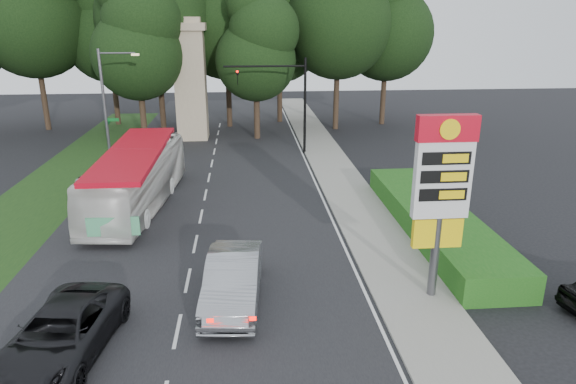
{
  "coord_description": "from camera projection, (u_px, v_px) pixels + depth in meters",
  "views": [
    {
      "loc": [
        2.41,
        -14.44,
        9.86
      ],
      "look_at": [
        4.36,
        8.17,
        2.2
      ],
      "focal_mm": 32.0,
      "sensor_mm": 36.0,
      "label": 1
    }
  ],
  "objects": [
    {
      "name": "tree_far_east",
      "position": [
        388.0,
        14.0,
        47.62
      ],
      "size": [
        8.68,
        8.68,
        17.05
      ],
      "color": "#2D2116",
      "rests_on": "ground"
    },
    {
      "name": "ground",
      "position": [
        176.0,
        340.0,
        16.59
      ],
      "size": [
        120.0,
        120.0,
        0.0
      ],
      "primitive_type": "plane",
      "color": "black",
      "rests_on": "ground"
    },
    {
      "name": "streetlight_signs",
      "position": [
        107.0,
        102.0,
        35.38
      ],
      "size": [
        2.75,
        0.98,
        8.0
      ],
      "color": "#59595E",
      "rests_on": "ground"
    },
    {
      "name": "tree_east_near",
      "position": [
        279.0,
        21.0,
        48.91
      ],
      "size": [
        8.12,
        8.12,
        15.95
      ],
      "color": "#2D2116",
      "rests_on": "ground"
    },
    {
      "name": "tree_west_near",
      "position": [
        107.0,
        17.0,
        47.51
      ],
      "size": [
        8.4,
        8.4,
        16.5
      ],
      "color": "#2D2116",
      "rests_on": "ground"
    },
    {
      "name": "road_surface",
      "position": [
        202.0,
        210.0,
        27.92
      ],
      "size": [
        14.0,
        80.0,
        0.02
      ],
      "primitive_type": "cube",
      "color": "black",
      "rests_on": "ground"
    },
    {
      "name": "suv_charcoal",
      "position": [
        62.0,
        334.0,
        15.61
      ],
      "size": [
        3.32,
        5.89,
        1.55
      ],
      "primitive_type": "imported",
      "rotation": [
        0.0,
        0.0,
        -0.14
      ],
      "color": "black",
      "rests_on": "ground"
    },
    {
      "name": "tree_monument_right",
      "position": [
        255.0,
        43.0,
        42.16
      ],
      "size": [
        6.72,
        6.72,
        13.2
      ],
      "color": "#2D2116",
      "rests_on": "ground"
    },
    {
      "name": "tree_monument_left",
      "position": [
        136.0,
        35.0,
        40.71
      ],
      "size": [
        7.28,
        7.28,
        14.3
      ],
      "color": "#2D2116",
      "rests_on": "ground"
    },
    {
      "name": "transit_bus",
      "position": [
        137.0,
        179.0,
        27.88
      ],
      "size": [
        3.89,
        11.84,
        3.24
      ],
      "primitive_type": "imported",
      "rotation": [
        0.0,
        0.0,
        -0.1
      ],
      "color": "white",
      "rests_on": "ground"
    },
    {
      "name": "monument",
      "position": [
        191.0,
        79.0,
        43.12
      ],
      "size": [
        3.0,
        3.0,
        10.05
      ],
      "color": "tan",
      "rests_on": "ground"
    },
    {
      "name": "tree_center_right",
      "position": [
        225.0,
        6.0,
        46.19
      ],
      "size": [
        9.24,
        9.24,
        18.15
      ],
      "color": "#2D2116",
      "rests_on": "ground"
    },
    {
      "name": "sedan_silver",
      "position": [
        233.0,
        280.0,
        18.61
      ],
      "size": [
        2.3,
        5.56,
        1.79
      ],
      "primitive_type": "imported",
      "rotation": [
        0.0,
        0.0,
        -0.08
      ],
      "color": "#989A9F",
      "rests_on": "ground"
    },
    {
      "name": "grass_verge_left",
      "position": [
        59.0,
        181.0,
        32.81
      ],
      "size": [
        5.0,
        50.0,
        0.02
      ],
      "primitive_type": "cube",
      "color": "#193814",
      "rests_on": "ground"
    },
    {
      "name": "gas_station_pylon",
      "position": [
        442.0,
        184.0,
        17.8
      ],
      "size": [
        2.1,
        0.45,
        6.85
      ],
      "color": "#59595E",
      "rests_on": "ground"
    },
    {
      "name": "traffic_signal_mast",
      "position": [
        288.0,
        93.0,
        38.21
      ],
      "size": [
        6.1,
        0.35,
        7.2
      ],
      "color": "black",
      "rests_on": "ground"
    },
    {
      "name": "tree_east_mid",
      "position": [
        339.0,
        1.0,
        45.01
      ],
      "size": [
        9.52,
        9.52,
        18.7
      ],
      "color": "#2D2116",
      "rests_on": "ground"
    },
    {
      "name": "sidewalk_right",
      "position": [
        356.0,
        204.0,
        28.59
      ],
      "size": [
        3.0,
        80.0,
        0.12
      ],
      "primitive_type": "cube",
      "color": "gray",
      "rests_on": "ground"
    },
    {
      "name": "hedge",
      "position": [
        435.0,
        220.0,
        24.89
      ],
      "size": [
        3.0,
        14.0,
        1.2
      ],
      "primitive_type": "cube",
      "color": "#1B5416",
      "rests_on": "ground"
    }
  ]
}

